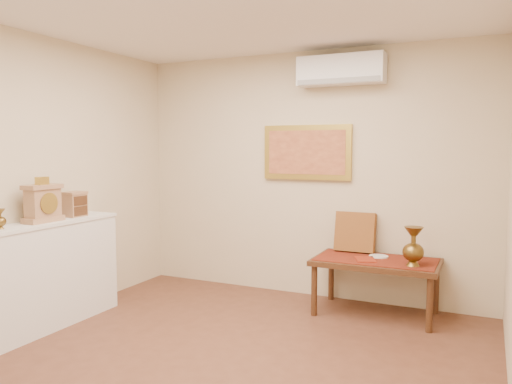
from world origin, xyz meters
The scene contains 15 objects.
floor centered at (0.00, 0.00, 0.00)m, with size 4.50×4.50×0.00m, color brown.
wall_back centered at (0.00, 2.25, 1.35)m, with size 4.00×0.02×2.70m, color beige.
wall_left centered at (-2.00, 0.00, 1.35)m, with size 0.02×4.50×2.70m, color beige.
brass_urn_small centered at (-1.81, -0.21, 1.09)m, with size 0.10×0.10×0.22m, color brown, non-canonical shape.
table_cloth centered at (0.85, 1.88, 0.55)m, with size 1.14×0.59×0.01m, color maroon.
brass_urn_tall centered at (1.22, 1.74, 0.78)m, with size 0.20×0.20×0.44m, color brown, non-canonical shape.
plate centered at (0.85, 1.98, 0.56)m, with size 0.19×0.19×0.01m, color white.
menu centered at (0.76, 1.79, 0.56)m, with size 0.18×0.25×0.01m, color maroon.
cushion centered at (0.57, 2.14, 0.77)m, with size 0.42×0.10×0.42m, color #5F1F13.
display_ledge centered at (-1.82, 0.00, 0.49)m, with size 0.37×2.02×0.98m.
mantel_clock centered at (-1.80, 0.23, 1.15)m, with size 0.17×0.36×0.41m.
wooden_chest centered at (-1.82, 0.62, 1.10)m, with size 0.16×0.21×0.24m.
low_table centered at (0.85, 1.88, 0.48)m, with size 1.20×0.70×0.55m.
painting centered at (0.00, 2.22, 1.60)m, with size 1.00×0.06×0.60m.
ac_unit centered at (0.40, 2.12, 2.45)m, with size 0.90×0.25×0.30m.
Camera 1 is at (1.82, -3.00, 1.64)m, focal length 35.00 mm.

